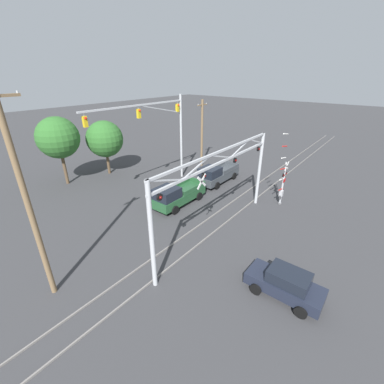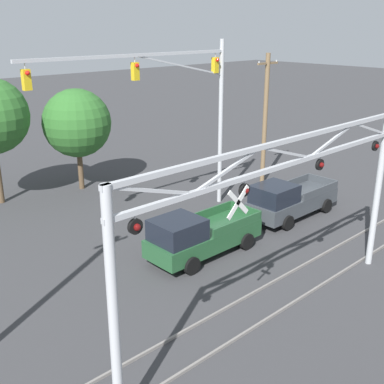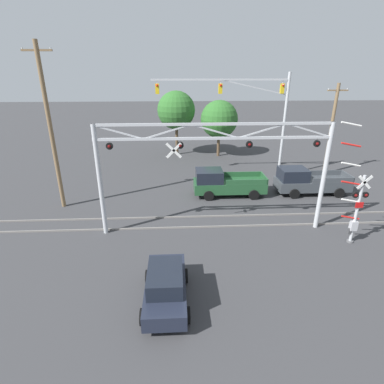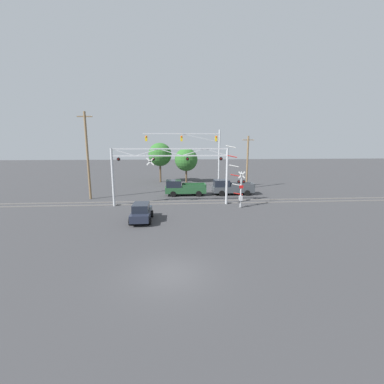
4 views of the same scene
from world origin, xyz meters
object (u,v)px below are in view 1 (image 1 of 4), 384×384
Objects in this scene: sedan_waiting at (285,284)px; utility_pole_right at (202,133)px; crossing_signal_mast at (283,182)px; utility_pole_left at (27,203)px; traffic_signal_span at (164,126)px; background_tree_far_left_verge at (58,138)px; pickup_truck_following at (216,174)px; pickup_truck_lead at (176,195)px; crossing_gantry at (220,180)px; background_tree_beyond_span at (105,139)px.

sedan_waiting is 0.49× the size of utility_pole_right.
crossing_signal_mast is at bearing 22.38° from sedan_waiting.
sedan_waiting is 0.37× the size of utility_pole_left.
traffic_signal_span reaches higher than utility_pole_right.
crossing_signal_mast is at bearing -64.42° from background_tree_far_left_verge.
utility_pole_left reaches higher than pickup_truck_following.
traffic_signal_span is at bearing 53.44° from pickup_truck_lead.
crossing_gantry is at bearing 166.23° from crossing_signal_mast.
utility_pole_right is at bearing 70.41° from crossing_signal_mast.
utility_pole_right is (4.27, 12.01, 1.98)m from crossing_signal_mast.
utility_pole_left is (-11.79, -1.43, 4.53)m from pickup_truck_lead.
crossing_gantry is 6.60m from pickup_truck_lead.
pickup_truck_lead is (1.56, 5.44, -3.40)m from crossing_gantry.
background_tree_far_left_verge is (8.21, 14.02, -0.56)m from utility_pole_left.
pickup_truck_lead is 12.20m from sedan_waiting.
background_tree_beyond_span reaches higher than pickup_truck_following.
utility_pole_left is at bearing -120.37° from background_tree_far_left_verge.
pickup_truck_lead is at bearing 73.99° from crossing_gantry.
crossing_gantry is at bearing -106.01° from pickup_truck_lead.
crossing_signal_mast is at bearing -94.85° from pickup_truck_following.
pickup_truck_following is at bearing -64.89° from background_tree_beyond_span.
background_tree_far_left_verge is (-10.12, 12.55, 3.98)m from pickup_truck_following.
sedan_waiting is (-10.14, -4.17, -1.37)m from crossing_signal_mast.
traffic_signal_span reaches higher than crossing_gantry.
pickup_truck_following is at bearing 4.59° from utility_pole_left.
background_tree_far_left_verge is (-2.02, 18.02, 0.58)m from crossing_gantry.
sedan_waiting is at bearing -157.62° from crossing_signal_mast.
background_tree_far_left_verge reaches higher than pickup_truck_lead.
crossing_gantry is 8.01m from crossing_signal_mast.
pickup_truck_following is at bearing -50.57° from traffic_signal_span.
crossing_gantry is 2.34× the size of pickup_truck_following.
background_tree_far_left_verge reaches higher than background_tree_beyond_span.
utility_pole_right is at bearing -29.67° from background_tree_far_left_verge.
traffic_signal_span is at bearing -175.73° from utility_pole_right.
utility_pole_right is (11.76, 10.17, -0.21)m from crossing_gantry.
traffic_signal_span is (-2.81, 11.48, 3.95)m from crossing_signal_mast.
background_tree_far_left_verge reaches higher than crossing_gantry.
utility_pole_left is 1.33× the size of utility_pole_right.
crossing_signal_mast is 1.21× the size of pickup_truck_following.
utility_pole_left is at bearing -164.33° from utility_pole_right.
traffic_signal_span is 1.61× the size of background_tree_far_left_verge.
background_tree_far_left_verge is (-4.68, 0.93, 0.87)m from background_tree_beyond_span.
crossing_signal_mast reaches higher than background_tree_beyond_span.
traffic_signal_span is at bearing 103.75° from crossing_signal_mast.
pickup_truck_lead is at bearing -126.56° from traffic_signal_span.
pickup_truck_lead is 6.55m from pickup_truck_following.
background_tree_far_left_verge is at bearing 115.58° from crossing_signal_mast.
crossing_gantry is at bearing 66.19° from sedan_waiting.
background_tree_far_left_verge is (-3.58, 12.58, 3.98)m from pickup_truck_lead.
crossing_signal_mast is 0.84× the size of utility_pole_right.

